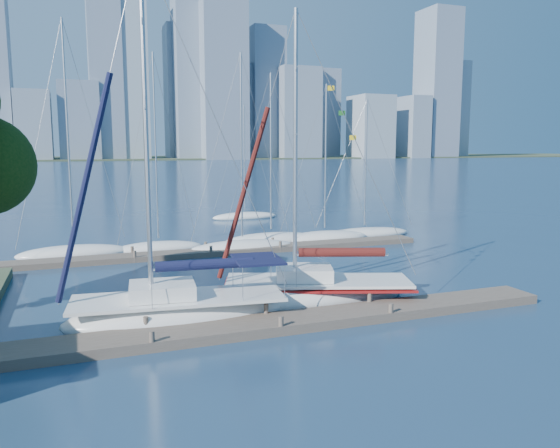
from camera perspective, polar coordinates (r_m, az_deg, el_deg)
name	(u,v)px	position (r m, az deg, el deg)	size (l,w,h in m)	color
ground	(273,329)	(22.79, -0.70, -10.89)	(700.00, 700.00, 0.00)	#172B4A
near_dock	(273,324)	(22.73, -0.70, -10.41)	(26.00, 2.00, 0.40)	brown
far_dock	(222,251)	(38.15, -6.03, -2.87)	(30.00, 1.80, 0.36)	brown
far_shore	(88,159)	(340.44, -19.39, 6.43)	(800.00, 100.00, 1.50)	#38472D
sailboat_navy	(178,295)	(23.65, -10.56, -7.35)	(9.81, 4.13, 15.85)	white
sailboat_maroon	(317,281)	(26.32, 3.92, -5.95)	(9.91, 6.04, 14.21)	white
bg_boat_0	(74,252)	(39.49, -20.71, -2.78)	(7.76, 4.94, 15.95)	white
bg_boat_1	(159,247)	(39.87, -12.55, -2.40)	(6.63, 4.46, 14.11)	white
bg_boat_2	(242,247)	(39.16, -3.95, -2.40)	(7.97, 3.36, 14.13)	white
bg_boat_3	(271,240)	(41.96, -0.94, -1.66)	(7.58, 2.72, 13.20)	white
bg_boat_4	(325,238)	(43.12, 4.69, -1.44)	(7.45, 2.59, 12.50)	white
bg_boat_5	(364,234)	(45.74, 8.80, -1.00)	(8.51, 3.72, 11.53)	white
bg_boat_7	(245,216)	(56.50, -3.69, 0.81)	(7.00, 2.76, 11.88)	white
skyline	(128,93)	(313.20, -15.64, 13.01)	(503.08, 51.31, 106.48)	gray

